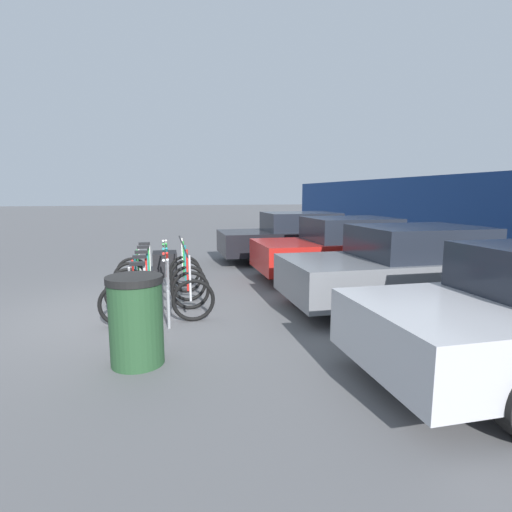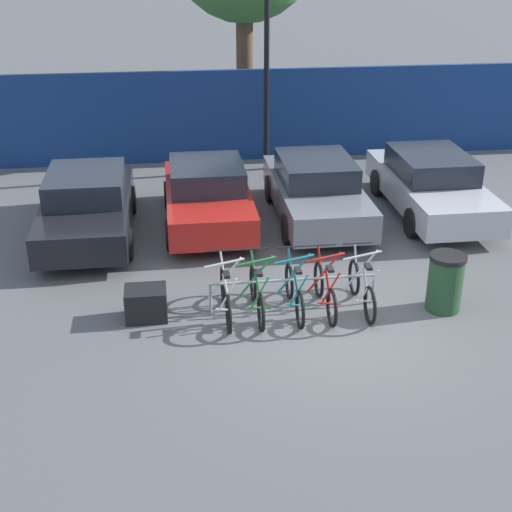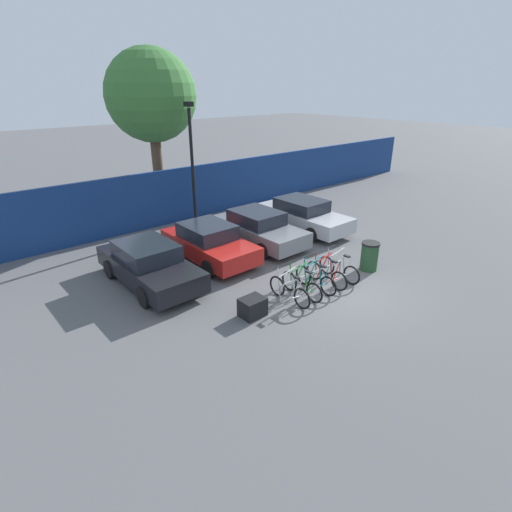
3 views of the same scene
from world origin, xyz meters
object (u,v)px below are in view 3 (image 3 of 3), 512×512
bicycle_white (289,291)px  bicycle_red (326,274)px  bike_rack (312,275)px  bicycle_teal (315,279)px  car_red (209,243)px  tree_behind_hoarding (151,97)px  bicycle_silver (339,269)px  trash_bin (369,256)px  car_black (149,264)px  cargo_crate (252,307)px  lamp_post (192,159)px  bicycle_green (301,285)px  car_grey (258,228)px  car_silver (303,215)px

bicycle_white → bicycle_red: same height
bike_rack → bicycle_teal: bearing=-90.6°
car_red → tree_behind_hoarding: 8.35m
bicycle_silver → trash_bin: 1.43m
bicycle_red → car_black: size_ratio=0.39×
car_red → trash_bin: 5.81m
bicycle_teal → cargo_crate: (-2.53, 0.13, -0.10)m
bicycle_red → trash_bin: bearing=-8.2°
car_black → lamp_post: (4.42, 4.09, 2.36)m
car_black → bicycle_green: bearing=-51.1°
bicycle_red → lamp_post: bearing=87.3°
bicycle_green → tree_behind_hoarding: size_ratio=0.22×
car_black → cargo_crate: car_black is taller
bike_rack → bicycle_teal: bicycle_teal is taller
bicycle_white → lamp_post: lamp_post is taller
bicycle_white → car_grey: bearing=61.5°
bicycle_red → bicycle_green: bearing=178.0°
bicycle_teal → bicycle_silver: bearing=-0.2°
car_black → tree_behind_hoarding: (4.17, 6.89, 4.86)m
bicycle_green → trash_bin: size_ratio=1.66×
bicycle_red → car_grey: size_ratio=0.39×
bike_rack → car_red: (-1.21, 4.03, 0.22)m
car_grey → car_black: bearing=-176.1°
bicycle_red → bicycle_silver: (0.65, 0.00, 0.00)m
bicycle_white → trash_bin: bearing=-2.0°
bicycle_silver → car_red: bearing=123.1°
trash_bin → bicycle_white: bearing=176.6°
bicycle_red → lamp_post: lamp_post is taller
bicycle_silver → lamp_post: (-0.55, 7.97, 2.68)m
bike_rack → bicycle_teal: size_ratio=1.70×
bike_rack → bicycle_red: size_ratio=1.70×
car_grey → tree_behind_hoarding: size_ratio=0.56×
bicycle_silver → trash_bin: (1.40, -0.22, 0.14)m
bicycle_red → cargo_crate: (-3.07, 0.13, -0.10)m
bicycle_silver → car_black: size_ratio=0.39×
bicycle_green → cargo_crate: bearing=179.6°
trash_bin → car_silver: bearing=73.3°
trash_bin → cargo_crate: size_ratio=1.47×
bike_rack → bicycle_red: 0.56m
car_red → trash_bin: size_ratio=3.96×
bicycle_teal → car_black: size_ratio=0.39×
bicycle_silver → tree_behind_hoarding: 11.98m
car_black → bicycle_white: bearing=-56.2°
bicycle_green → car_black: (-3.13, 3.88, 0.31)m
bicycle_teal → bicycle_red: size_ratio=1.00×
car_black → lamp_post: lamp_post is taller
bicycle_silver → tree_behind_hoarding: bearing=97.5°
bike_rack → car_silver: car_silver is taller
bicycle_silver → car_black: (-4.97, 3.88, 0.31)m
bicycle_red → lamp_post: size_ratio=0.32×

